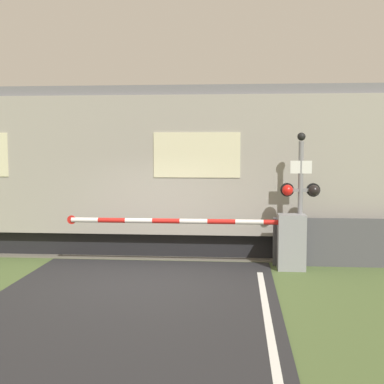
% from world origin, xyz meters
% --- Properties ---
extents(ground_plane, '(80.00, 80.00, 0.00)m').
position_xyz_m(ground_plane, '(0.00, 0.00, 0.00)').
color(ground_plane, '#4C6033').
extents(track_bed, '(36.00, 3.20, 0.13)m').
position_xyz_m(track_bed, '(0.00, 3.71, 0.02)').
color(track_bed, '#666056').
rests_on(track_bed, ground_plane).
extents(train, '(20.36, 3.01, 4.15)m').
position_xyz_m(train, '(0.86, 3.71, 2.12)').
color(train, black).
rests_on(train, ground_plane).
extents(crossing_barrier, '(5.33, 0.44, 1.23)m').
position_xyz_m(crossing_barrier, '(2.63, 1.42, 0.69)').
color(crossing_barrier, gray).
rests_on(crossing_barrier, ground_plane).
extents(signal_post, '(0.87, 0.26, 3.01)m').
position_xyz_m(signal_post, '(3.21, 1.57, 1.71)').
color(signal_post, gray).
rests_on(signal_post, ground_plane).
extents(roadside_fence, '(3.86, 0.06, 1.10)m').
position_xyz_m(roadside_fence, '(4.56, 1.81, 0.55)').
color(roadside_fence, '#4C4C51').
rests_on(roadside_fence, ground_plane).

